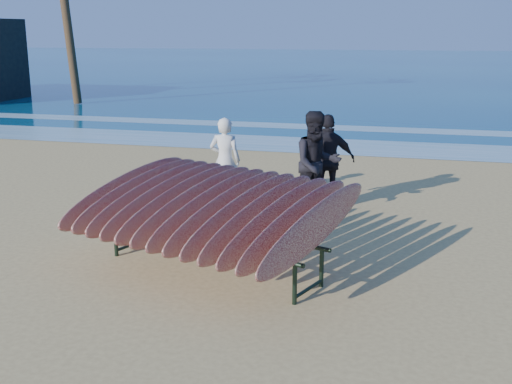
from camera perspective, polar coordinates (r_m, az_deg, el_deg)
ground at (r=8.44m, az=-1.38°, el=-7.56°), size 120.00×120.00×0.00m
ocean at (r=62.65m, az=12.83°, el=10.98°), size 160.00×160.00×0.00m
foam_near at (r=17.95m, az=7.44°, el=4.05°), size 160.00×160.00×0.00m
foam_far at (r=21.38m, az=8.65°, el=5.62°), size 160.00×160.00×0.00m
surfboard_rack at (r=8.42m, az=-4.00°, el=-1.45°), size 3.86×3.52×1.37m
person_white at (r=11.87m, az=-2.77°, el=2.83°), size 0.60×0.41×1.59m
person_dark_a at (r=11.05m, az=5.41°, el=2.51°), size 1.10×1.03×1.81m
person_dark_b at (r=11.70m, az=6.42°, el=2.81°), size 1.06×0.72×1.68m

